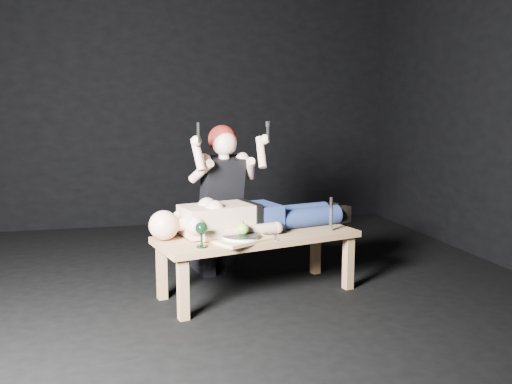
% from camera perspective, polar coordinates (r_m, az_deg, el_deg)
% --- Properties ---
extents(ground, '(5.00, 5.00, 0.00)m').
position_cam_1_polar(ground, '(4.11, -4.10, -10.34)').
color(ground, black).
rests_on(ground, ground).
extents(back_wall, '(5.00, 0.00, 5.00)m').
position_cam_1_polar(back_wall, '(6.37, -8.02, 10.04)').
color(back_wall, black).
rests_on(back_wall, ground).
extents(table, '(1.55, 0.89, 0.45)m').
position_cam_1_polar(table, '(3.96, 0.17, -7.64)').
color(table, '#9D794A').
rests_on(table, ground).
extents(lying_man, '(1.52, 0.79, 0.26)m').
position_cam_1_polar(lying_man, '(4.00, -0.08, -2.21)').
color(lying_man, '#D3AA8D').
rests_on(lying_man, table).
extents(kneeling_woman, '(0.80, 0.87, 1.26)m').
position_cam_1_polar(kneeling_woman, '(4.31, -3.95, -0.79)').
color(kneeling_woman, black).
rests_on(kneeling_woman, ground).
extents(serving_tray, '(0.46, 0.42, 0.02)m').
position_cam_1_polar(serving_tray, '(3.68, -1.61, -5.07)').
color(serving_tray, tan).
rests_on(serving_tray, table).
extents(plate, '(0.34, 0.34, 0.02)m').
position_cam_1_polar(plate, '(3.68, -1.61, -4.75)').
color(plate, white).
rests_on(plate, serving_tray).
extents(apple, '(0.08, 0.08, 0.08)m').
position_cam_1_polar(apple, '(3.68, -1.36, -3.94)').
color(apple, '#488E20').
rests_on(apple, plate).
extents(goblet, '(0.10, 0.10, 0.17)m').
position_cam_1_polar(goblet, '(3.52, -5.80, -4.53)').
color(goblet, black).
rests_on(goblet, table).
extents(fork_flat, '(0.04, 0.15, 0.01)m').
position_cam_1_polar(fork_flat, '(3.65, -2.91, -5.35)').
color(fork_flat, '#B2B2B7').
rests_on(fork_flat, table).
extents(knife_flat, '(0.03, 0.16, 0.01)m').
position_cam_1_polar(knife_flat, '(3.77, 2.12, -4.91)').
color(knife_flat, '#B2B2B7').
rests_on(knife_flat, table).
extents(spoon_flat, '(0.15, 0.06, 0.01)m').
position_cam_1_polar(spoon_flat, '(3.86, 1.28, -4.58)').
color(spoon_flat, '#B2B2B7').
rests_on(spoon_flat, table).
extents(carving_knife, '(0.04, 0.04, 0.25)m').
position_cam_1_polar(carving_knife, '(4.02, 7.97, -2.32)').
color(carving_knife, '#B2B2B7').
rests_on(carving_knife, table).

